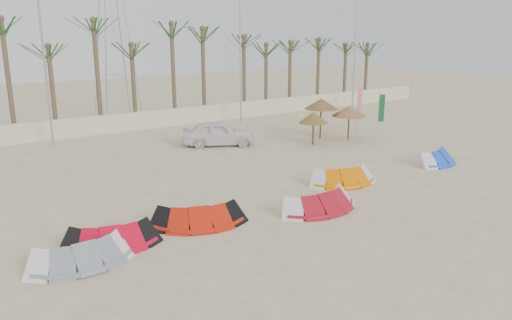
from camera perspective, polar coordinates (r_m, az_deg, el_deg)
ground at (r=19.13m, az=10.17°, el=-7.64°), size 120.00×120.00×0.00m
boundary_wall at (r=37.32m, az=-13.89°, el=4.31°), size 60.00×0.30×1.30m
palm_line at (r=38.37m, az=-14.29°, el=13.29°), size 52.00×4.00×7.70m
lamp_b at (r=33.22m, az=-23.06°, el=11.21°), size 1.25×0.14×11.00m
lamp_c at (r=38.50m, az=-1.75°, el=12.73°), size 1.25×0.14×11.00m
lamp_d at (r=46.03m, az=11.32°, el=12.82°), size 1.25×0.14×11.00m
pylon at (r=43.34m, az=-15.38°, el=4.78°), size 3.00×3.00×14.00m
kite_grey at (r=17.08m, az=-19.49°, el=-9.63°), size 3.39×1.62×0.90m
kite_red_left at (r=18.06m, az=-16.59°, el=-8.03°), size 3.51×2.18×0.90m
kite_red_mid at (r=19.29m, az=-7.03°, el=-5.98°), size 3.90×2.53×0.90m
kite_red_right at (r=20.79m, az=6.80°, el=-4.40°), size 3.66×1.60×0.90m
kite_orange at (r=24.29m, az=9.50°, el=-1.64°), size 3.58×2.25×0.90m
kite_blue at (r=29.30m, az=19.61°, el=0.55°), size 3.47×2.29×0.90m
parasol_left at (r=31.76m, az=6.59°, el=4.85°), size 1.88×1.88×2.10m
parasol_mid at (r=33.54m, az=10.61°, el=5.53°), size 2.29×2.29×2.27m
parasol_right at (r=33.58m, az=7.46°, el=6.39°), size 2.26×2.26×2.69m
flag_pink at (r=35.31m, az=11.73°, el=6.14°), size 0.45×0.08×3.44m
flag_green at (r=35.98m, az=14.02°, el=5.67°), size 0.44×0.19×2.92m
car at (r=31.63m, az=-4.32°, el=3.08°), size 4.90×3.69×1.55m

